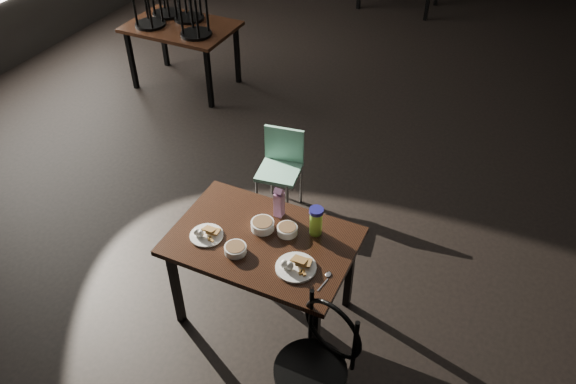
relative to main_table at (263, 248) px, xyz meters
The scene contains 12 objects.
main_table is the anchor object (origin of this frame).
plate_left 0.38m from the main_table, 159.37° to the right, with size 0.22×0.22×0.07m.
plate_right 0.35m from the main_table, 25.37° to the right, with size 0.26×0.26×0.08m.
bowl_near 0.15m from the main_table, 115.39° to the left, with size 0.16×0.16×0.06m.
bowl_far 0.20m from the main_table, 44.61° to the left, with size 0.14×0.14×0.05m.
bowl_big 0.23m from the main_table, 120.14° to the right, with size 0.14×0.14×0.05m.
juice_carton 0.32m from the main_table, 90.47° to the left, with size 0.06×0.06×0.23m.
water_bottle 0.40m from the main_table, 34.91° to the left, with size 0.10×0.10×0.21m.
spoon 0.53m from the main_table, 13.25° to the right, with size 0.04×0.17×0.01m.
bentwood_chair 0.84m from the main_table, 40.37° to the right, with size 0.47×0.46×0.90m.
school_chair 1.25m from the main_table, 109.87° to the left, with size 0.39×0.39×0.75m.
bg_table_left 3.59m from the main_table, 132.15° to the left, with size 1.20×0.80×1.48m.
Camera 1 is at (0.89, -4.10, 3.34)m, focal length 35.00 mm.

